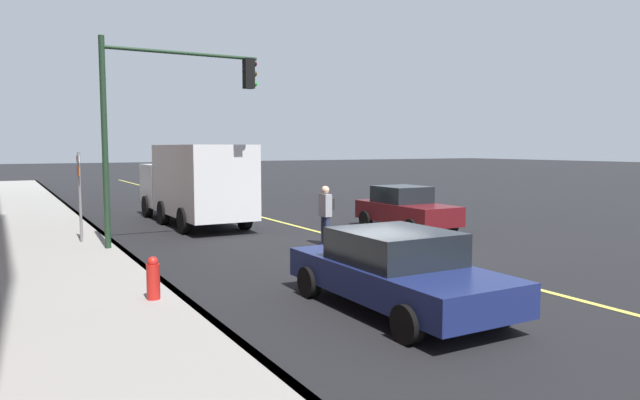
# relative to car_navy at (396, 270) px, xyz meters

# --- Properties ---
(ground) EXTENTS (200.00, 200.00, 0.00)m
(ground) POSITION_rel_car_navy_xyz_m (5.55, -3.42, -0.73)
(ground) COLOR black
(sidewalk_slab) EXTENTS (80.00, 3.52, 0.15)m
(sidewalk_slab) POSITION_rel_car_navy_xyz_m (5.55, 4.92, -0.65)
(sidewalk_slab) COLOR gray
(sidewalk_slab) RESTS_ON ground
(curb_edge) EXTENTS (80.00, 0.16, 0.15)m
(curb_edge) POSITION_rel_car_navy_xyz_m (5.55, 3.24, -0.65)
(curb_edge) COLOR slate
(curb_edge) RESTS_ON ground
(lane_stripe_center) EXTENTS (80.00, 0.16, 0.01)m
(lane_stripe_center) POSITION_rel_car_navy_xyz_m (5.55, -3.42, -0.72)
(lane_stripe_center) COLOR #D8CC4C
(lane_stripe_center) RESTS_ON ground
(car_navy) EXTENTS (4.66, 2.12, 1.44)m
(car_navy) POSITION_rel_car_navy_xyz_m (0.00, 0.00, 0.00)
(car_navy) COLOR navy
(car_navy) RESTS_ON ground
(car_maroon) EXTENTS (4.03, 1.88, 1.54)m
(car_maroon) POSITION_rel_car_navy_xyz_m (7.93, -6.35, 0.04)
(car_maroon) COLOR #591116
(car_maroon) RESTS_ON ground
(truck_white) EXTENTS (7.80, 2.46, 3.00)m
(truck_white) POSITION_rel_car_navy_xyz_m (13.07, -0.37, 0.87)
(truck_white) COLOR silver
(truck_white) RESTS_ON ground
(pedestrian_with_backpack) EXTENTS (0.42, 0.37, 1.78)m
(pedestrian_with_backpack) POSITION_rel_car_navy_xyz_m (6.45, -2.26, 0.32)
(pedestrian_with_backpack) COLOR #262D4C
(pedestrian_with_backpack) RESTS_ON ground
(traffic_light_mast) EXTENTS (0.28, 4.55, 5.88)m
(traffic_light_mast) POSITION_rel_car_navy_xyz_m (8.33, 1.85, 3.33)
(traffic_light_mast) COLOR #1E3823
(traffic_light_mast) RESTS_ON ground
(street_sign_post) EXTENTS (0.60, 0.08, 2.78)m
(street_sign_post) POSITION_rel_car_navy_xyz_m (9.79, 4.07, 0.91)
(street_sign_post) COLOR slate
(street_sign_post) RESTS_ON ground
(fire_hydrant) EXTENTS (0.24, 0.24, 0.94)m
(fire_hydrant) POSITION_rel_car_navy_xyz_m (2.28, 3.76, -0.26)
(fire_hydrant) COLOR red
(fire_hydrant) RESTS_ON ground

